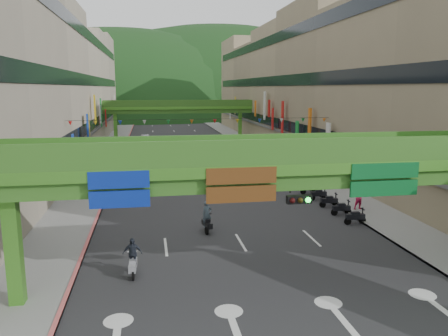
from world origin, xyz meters
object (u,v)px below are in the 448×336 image
scooter_rider_near (207,218)px  car_silver (145,138)px  scooter_rider_mid (254,179)px  overpass_near (293,180)px  pedestrian_red (360,199)px  car_yellow (198,147)px

scooter_rider_near → car_silver: (-4.27, 49.54, -0.34)m
scooter_rider_near → scooter_rider_mid: size_ratio=1.05×
overpass_near → pedestrian_red: overpass_near is taller
scooter_rider_near → pedestrian_red: bearing=13.1°
scooter_rider_near → pedestrian_red: 12.32m
car_silver → overpass_near: bearing=-84.5°
car_silver → pedestrian_red: size_ratio=1.99×
scooter_rider_mid → car_yellow: size_ratio=0.47×
overpass_near → scooter_rider_mid: overpass_near is taller
pedestrian_red → scooter_rider_mid: bearing=123.2°
scooter_rider_near → car_yellow: scooter_rider_near is taller
overpass_near → car_yellow: size_ratio=6.77×
car_yellow → pedestrian_red: pedestrian_red is taller
scooter_rider_mid → scooter_rider_near: bearing=-117.5°
overpass_near → scooter_rider_mid: (3.15, 20.13, -4.21)m
overpass_near → scooter_rider_near: bearing=106.7°
car_silver → scooter_rider_mid: bearing=-76.6°
overpass_near → car_silver: 59.05m
car_yellow → scooter_rider_near: bearing=-95.9°
scooter_rider_mid → car_silver: bearing=104.8°
scooter_rider_mid → pedestrian_red: scooter_rider_mid is taller
scooter_rider_mid → pedestrian_red: 10.44m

